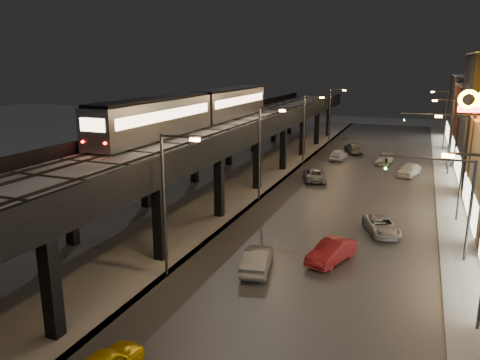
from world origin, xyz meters
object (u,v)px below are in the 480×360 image
(car_far_white, at_px, (338,155))
(car_onc_white, at_px, (384,160))
(subway_train, at_px, (199,109))
(car_onc_red, at_px, (409,170))
(car_mid_dark, at_px, (354,148))
(car_near_white, at_px, (257,260))
(car_mid_silver, at_px, (315,175))
(car_onc_silver, at_px, (331,252))
(car_onc_dark, at_px, (381,226))

(car_far_white, relative_size, car_onc_white, 1.03)
(subway_train, relative_size, car_onc_red, 7.83)
(car_mid_dark, distance_m, car_onc_red, 15.07)
(car_mid_dark, relative_size, car_far_white, 1.20)
(car_near_white, xyz_separation_m, car_onc_white, (5.02, 36.87, -0.14))
(car_mid_silver, height_order, car_far_white, car_far_white)
(car_onc_red, bearing_deg, car_onc_white, 135.44)
(car_onc_silver, relative_size, car_onc_red, 1.00)
(car_near_white, relative_size, car_mid_dark, 0.87)
(subway_train, xyz_separation_m, car_far_white, (11.80, 19.22, -7.60))
(car_mid_dark, xyz_separation_m, car_onc_white, (4.93, -6.79, -0.15))
(car_onc_white, bearing_deg, subway_train, -126.64)
(car_mid_silver, relative_size, car_onc_red, 1.14)
(car_mid_dark, height_order, car_onc_dark, car_mid_dark)
(car_far_white, bearing_deg, car_mid_silver, 93.57)
(car_mid_dark, distance_m, car_onc_dark, 34.50)
(car_far_white, xyz_separation_m, car_onc_white, (6.16, -0.74, -0.13))
(car_onc_dark, bearing_deg, car_mid_silver, 99.81)
(car_onc_silver, bearing_deg, car_mid_silver, 124.34)
(car_mid_dark, bearing_deg, subway_train, 42.87)
(subway_train, relative_size, car_far_white, 7.97)
(car_mid_dark, relative_size, car_onc_white, 1.24)
(car_near_white, bearing_deg, subway_train, -65.29)
(car_near_white, distance_m, car_far_white, 37.63)
(car_mid_silver, distance_m, car_far_white, 12.85)
(car_onc_white, bearing_deg, car_onc_dark, -78.56)
(car_onc_white, distance_m, car_onc_red, 6.71)
(car_near_white, xyz_separation_m, car_mid_dark, (0.09, 43.66, 0.01))
(car_mid_silver, distance_m, car_onc_red, 11.73)
(car_near_white, xyz_separation_m, car_far_white, (-1.14, 37.61, -0.00))
(car_far_white, bearing_deg, car_onc_red, 150.84)
(car_onc_silver, bearing_deg, subway_train, 157.33)
(car_far_white, height_order, car_onc_white, car_far_white)
(car_mid_dark, relative_size, car_onc_silver, 1.17)
(subway_train, xyz_separation_m, car_mid_silver, (11.27, 6.37, -7.64))
(car_onc_silver, distance_m, car_onc_white, 33.88)
(car_far_white, xyz_separation_m, car_onc_silver, (5.35, -34.60, -0.01))
(car_onc_red, bearing_deg, car_far_white, 161.39)
(car_onc_silver, height_order, car_onc_white, car_onc_silver)
(car_far_white, bearing_deg, car_onc_white, 179.11)
(car_near_white, bearing_deg, car_far_white, -98.68)
(car_onc_dark, distance_m, car_onc_red, 21.22)
(subway_train, bearing_deg, car_onc_red, 30.73)
(car_near_white, xyz_separation_m, car_onc_silver, (4.21, 3.01, -0.01))
(car_far_white, bearing_deg, car_mid_dark, -95.59)
(car_mid_dark, xyz_separation_m, car_onc_red, (8.18, -12.66, -0.00))
(car_mid_silver, bearing_deg, car_onc_dark, 103.16)
(car_onc_dark, relative_size, car_onc_white, 1.08)
(subway_train, distance_m, car_mid_dark, 29.43)
(car_far_white, bearing_deg, car_near_white, 97.66)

